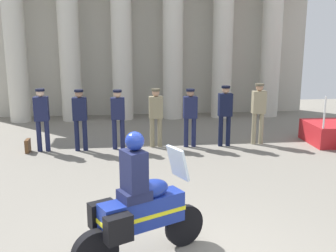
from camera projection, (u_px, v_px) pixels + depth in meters
The scene contains 10 objects.
colonnade_backdrop at pixel (147, 32), 15.13m from camera, with size 12.77×1.60×6.29m.
officer_in_row_0 at pixel (42, 115), 10.86m from camera, with size 0.38×0.24×1.73m.
officer_in_row_1 at pixel (80, 115), 10.93m from camera, with size 0.38×0.24×1.70m.
officer_in_row_2 at pixel (118, 115), 11.09m from camera, with size 0.38×0.24×1.67m.
officer_in_row_3 at pixel (156, 113), 11.30m from camera, with size 0.38×0.24×1.67m.
officer_in_row_4 at pixel (190, 113), 11.32m from camera, with size 0.38×0.24×1.66m.
officer_in_row_5 at pixel (225, 111), 11.38m from camera, with size 0.38×0.24×1.74m.
officer_in_row_6 at pixel (259, 109), 11.59m from camera, with size 0.38×0.24×1.78m.
motorcycle_with_rider at pixel (138, 209), 5.59m from camera, with size 1.92×1.14×1.90m.
briefcase_on_ground at pixel (28, 146), 10.95m from camera, with size 0.10×0.32×0.36m, color brown.
Camera 1 is at (-0.70, -4.71, 3.17)m, focal length 43.07 mm.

